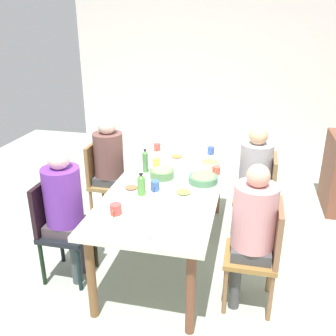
{
  "coord_description": "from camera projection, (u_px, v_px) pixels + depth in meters",
  "views": [
    {
      "loc": [
        3.05,
        0.69,
        2.18
      ],
      "look_at": [
        0.0,
        0.0,
        0.91
      ],
      "focal_mm": 40.15,
      "sensor_mm": 36.0,
      "label": 1
    }
  ],
  "objects": [
    {
      "name": "cup_4",
      "position": [
        157.0,
        147.0,
        4.25
      ],
      "size": [
        0.11,
        0.08,
        0.08
      ],
      "color": "#D14740",
      "rests_on": "dining_table"
    },
    {
      "name": "chair_0",
      "position": [
        58.0,
        224.0,
        3.23
      ],
      "size": [
        0.4,
        0.4,
        0.9
      ],
      "color": "black",
      "rests_on": "ground_plane"
    },
    {
      "name": "person_2",
      "position": [
        252.0,
        224.0,
        2.82
      ],
      "size": [
        0.33,
        0.33,
        1.21
      ],
      "color": "#424242",
      "rests_on": "ground_plane"
    },
    {
      "name": "cup_2",
      "position": [
        152.0,
        229.0,
        2.6
      ],
      "size": [
        0.11,
        0.08,
        0.09
      ],
      "color": "white",
      "rests_on": "dining_table"
    },
    {
      "name": "chair_3",
      "position": [
        103.0,
        177.0,
        4.17
      ],
      "size": [
        0.4,
        0.4,
        0.9
      ],
      "color": "olive",
      "rests_on": "ground_plane"
    },
    {
      "name": "bowl_2",
      "position": [
        209.0,
        165.0,
        3.73
      ],
      "size": [
        0.19,
        0.19,
        0.1
      ],
      "color": "beige",
      "rests_on": "dining_table"
    },
    {
      "name": "person_1",
      "position": [
        254.0,
        173.0,
        3.76
      ],
      "size": [
        0.32,
        0.32,
        1.19
      ],
      "color": "#524E3D",
      "rests_on": "ground_plane"
    },
    {
      "name": "plate_0",
      "position": [
        183.0,
        193.0,
        3.21
      ],
      "size": [
        0.23,
        0.23,
        0.04
      ],
      "color": "white",
      "rests_on": "dining_table"
    },
    {
      "name": "dining_table",
      "position": [
        168.0,
        191.0,
        3.46
      ],
      "size": [
        2.08,
        0.95,
        0.76
      ],
      "color": "silver",
      "rests_on": "ground_plane"
    },
    {
      "name": "cup_5",
      "position": [
        216.0,
        171.0,
        3.61
      ],
      "size": [
        0.11,
        0.08,
        0.08
      ],
      "color": "#C7533F",
      "rests_on": "dining_table"
    },
    {
      "name": "chair_2",
      "position": [
        262.0,
        250.0,
        2.88
      ],
      "size": [
        0.4,
        0.4,
        0.9
      ],
      "color": "olive",
      "rests_on": "ground_plane"
    },
    {
      "name": "person_0",
      "position": [
        65.0,
        203.0,
        3.13
      ],
      "size": [
        0.31,
        0.31,
        1.22
      ],
      "color": "#45394A",
      "rests_on": "ground_plane"
    },
    {
      "name": "cup_1",
      "position": [
        211.0,
        151.0,
        4.14
      ],
      "size": [
        0.11,
        0.08,
        0.08
      ],
      "color": "#354F9A",
      "rests_on": "dining_table"
    },
    {
      "name": "bowl_1",
      "position": [
        162.0,
        173.0,
        3.54
      ],
      "size": [
        0.23,
        0.23,
        0.1
      ],
      "color": "#4C7749",
      "rests_on": "dining_table"
    },
    {
      "name": "plate_2",
      "position": [
        177.0,
        157.0,
        4.02
      ],
      "size": [
        0.21,
        0.21,
        0.04
      ],
      "color": "white",
      "rests_on": "dining_table"
    },
    {
      "name": "cup_3",
      "position": [
        156.0,
        162.0,
        3.82
      ],
      "size": [
        0.12,
        0.08,
        0.08
      ],
      "color": "#E5C148",
      "rests_on": "dining_table"
    },
    {
      "name": "bowl_0",
      "position": [
        203.0,
        178.0,
        3.44
      ],
      "size": [
        0.27,
        0.27,
        0.08
      ],
      "color": "#467555",
      "rests_on": "dining_table"
    },
    {
      "name": "cup_6",
      "position": [
        116.0,
        209.0,
        2.88
      ],
      "size": [
        0.13,
        0.09,
        0.08
      ],
      "color": "#D14440",
      "rests_on": "dining_table"
    },
    {
      "name": "plate_1",
      "position": [
        131.0,
        189.0,
        3.29
      ],
      "size": [
        0.2,
        0.2,
        0.04
      ],
      "color": "white",
      "rests_on": "dining_table"
    },
    {
      "name": "ground_plane",
      "position": [
        168.0,
        253.0,
        3.72
      ],
      "size": [
        7.23,
        7.23,
        0.0
      ],
      "primitive_type": "plane",
      "color": "#97A291"
    },
    {
      "name": "wall_left",
      "position": [
        211.0,
        75.0,
        6.01
      ],
      "size": [
        0.12,
        4.41,
        2.6
      ],
      "primitive_type": "cube",
      "color": "silver",
      "rests_on": "ground_plane"
    },
    {
      "name": "chair_1",
      "position": [
        261.0,
        192.0,
        3.82
      ],
      "size": [
        0.4,
        0.4,
        0.9
      ],
      "color": "brown",
      "rests_on": "ground_plane"
    },
    {
      "name": "bottle_0",
      "position": [
        141.0,
        185.0,
        3.18
      ],
      "size": [
        0.07,
        0.07,
        0.2
      ],
      "color": "#4B883C",
      "rests_on": "dining_table"
    },
    {
      "name": "bottle_1",
      "position": [
        145.0,
        161.0,
        3.64
      ],
      "size": [
        0.06,
        0.06,
        0.23
      ],
      "color": "#457842",
      "rests_on": "dining_table"
    },
    {
      "name": "person_3",
      "position": [
        110.0,
        160.0,
        4.07
      ],
      "size": [
        0.32,
        0.32,
        1.21
      ],
      "color": "#3B363C",
      "rests_on": "ground_plane"
    },
    {
      "name": "cup_0",
      "position": [
        155.0,
        186.0,
        3.27
      ],
      "size": [
        0.11,
        0.08,
        0.09
      ],
      "color": "#395C9F",
      "rests_on": "dining_table"
    }
  ]
}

